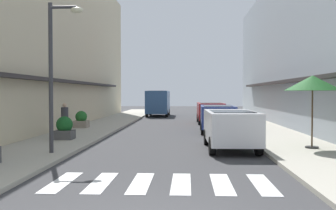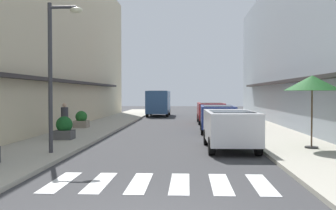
# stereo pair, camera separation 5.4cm
# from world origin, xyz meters

# --- Properties ---
(ground_plane) EXTENTS (86.50, 86.50, 0.00)m
(ground_plane) POSITION_xyz_m (0.00, 15.73, 0.00)
(ground_plane) COLOR #38383A
(sidewalk_left) EXTENTS (3.13, 55.05, 0.12)m
(sidewalk_left) POSITION_xyz_m (-4.86, 15.73, 0.06)
(sidewalk_left) COLOR #ADA899
(sidewalk_left) RESTS_ON ground_plane
(sidewalk_right) EXTENTS (3.13, 55.05, 0.12)m
(sidewalk_right) POSITION_xyz_m (4.86, 15.73, 0.06)
(sidewalk_right) COLOR #ADA899
(sidewalk_right) RESTS_ON ground_plane
(building_row_left) EXTENTS (5.50, 37.39, 11.38)m
(building_row_left) POSITION_xyz_m (-8.92, 16.69, 5.69)
(building_row_left) COLOR beige
(building_row_left) RESTS_ON ground_plane
(building_row_right) EXTENTS (5.50, 37.39, 9.95)m
(building_row_right) POSITION_xyz_m (8.92, 16.69, 4.97)
(building_row_right) COLOR #939EA8
(building_row_right) RESTS_ON ground_plane
(crosswalk) EXTENTS (5.20, 2.20, 0.01)m
(crosswalk) POSITION_xyz_m (-0.00, 3.32, 0.01)
(crosswalk) COLOR silver
(crosswalk) RESTS_ON ground_plane
(parked_car_near) EXTENTS (1.87, 4.15, 1.47)m
(parked_car_near) POSITION_xyz_m (2.24, 8.94, 0.92)
(parked_car_near) COLOR silver
(parked_car_near) RESTS_ON ground_plane
(parked_car_mid) EXTENTS (1.88, 4.26, 1.47)m
(parked_car_mid) POSITION_xyz_m (2.24, 15.49, 0.92)
(parked_car_mid) COLOR navy
(parked_car_mid) RESTS_ON ground_plane
(parked_car_far) EXTENTS (1.85, 4.29, 1.47)m
(parked_car_far) POSITION_xyz_m (2.24, 21.81, 0.92)
(parked_car_far) COLOR maroon
(parked_car_far) RESTS_ON ground_plane
(delivery_van) EXTENTS (2.03, 5.41, 2.37)m
(delivery_van) POSITION_xyz_m (-2.09, 30.57, 1.41)
(delivery_van) COLOR #33598C
(delivery_van) RESTS_ON ground_plane
(street_lamp) EXTENTS (1.19, 0.28, 5.03)m
(street_lamp) POSITION_xyz_m (-3.77, 7.12, 3.22)
(street_lamp) COLOR #38383D
(street_lamp) RESTS_ON sidewalk_left
(cafe_umbrella) EXTENTS (2.02, 2.02, 2.66)m
(cafe_umbrella) POSITION_xyz_m (5.18, 8.69, 2.49)
(cafe_umbrella) COLOR #262626
(cafe_umbrella) RESTS_ON sidewalk_right
(planter_midblock) EXTENTS (0.78, 0.78, 1.00)m
(planter_midblock) POSITION_xyz_m (-4.75, 10.99, 0.59)
(planter_midblock) COLOR #4C4C4C
(planter_midblock) RESTS_ON sidewalk_left
(planter_far) EXTENTS (0.79, 0.79, 0.98)m
(planter_far) POSITION_xyz_m (-5.60, 16.76, 0.56)
(planter_far) COLOR gray
(planter_far) RESTS_ON sidewalk_left
(pedestrian_walking_near) EXTENTS (0.34, 0.34, 1.54)m
(pedestrian_walking_near) POSITION_xyz_m (-5.25, 12.58, 0.92)
(pedestrian_walking_near) COLOR #282B33
(pedestrian_walking_near) RESTS_ON sidewalk_left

